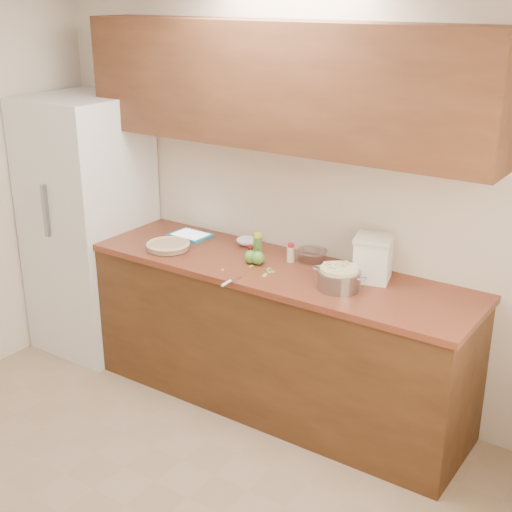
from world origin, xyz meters
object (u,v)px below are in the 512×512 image
Objects in this scene: flour_canister at (373,258)px; tablet at (190,235)px; pie at (168,246)px; colander at (339,278)px.

tablet is at bearing -179.86° from flour_canister.
flour_canister is (1.28, 0.27, 0.11)m from pie.
tablet is at bearing 98.84° from pie.
colander is at bearing 2.81° from pie.
flour_canister reaches higher than tablet.
pie reaches higher than tablet.
flour_canister is (0.10, 0.22, 0.07)m from colander.
pie is 1.08× the size of tablet.
tablet is (-1.32, -0.00, -0.12)m from flour_canister.
flour_canister reaches higher than pie.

